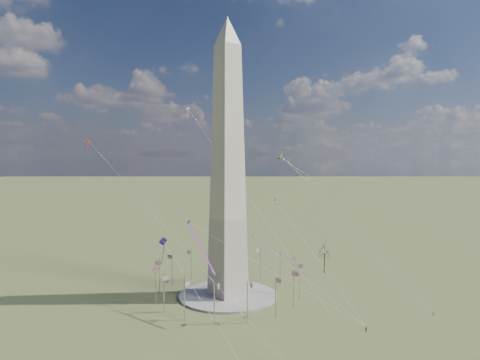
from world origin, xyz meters
TOP-DOWN VIEW (x-y plane):
  - ground at (0.00, 0.00)m, footprint 2000.00×2000.00m
  - plaza at (0.00, 0.00)m, footprint 36.00×36.00m
  - washington_monument at (0.00, 0.00)m, footprint 15.56×15.56m
  - flagpole_ring at (-0.00, -0.00)m, footprint 54.40×54.40m
  - tree_near at (51.60, -0.87)m, footprint 7.65×7.65m
  - person_east at (41.20, -55.90)m, footprint 0.62×0.49m
  - person_centre at (14.03, -50.14)m, footprint 0.92×0.44m
  - kite_delta_black at (30.61, 3.16)m, footprint 16.60×18.83m
  - kite_diamond_purple at (-22.73, 6.62)m, footprint 2.23×3.14m
  - kite_streamer_left at (24.36, -9.22)m, footprint 10.76×22.22m
  - kite_streamer_mid at (-18.21, -8.52)m, footprint 4.01×20.19m
  - kite_streamer_right at (23.37, 2.46)m, footprint 13.33×20.16m
  - kite_small_red at (-36.95, 39.86)m, footprint 1.72×1.50m
  - kite_small_white at (10.25, 45.24)m, footprint 1.50×1.87m

SIDE VIEW (x-z plane):
  - ground at x=0.00m, z-range 0.00..0.00m
  - plaza at x=0.00m, z-range 0.00..0.80m
  - person_east at x=41.20m, z-range 0.00..1.49m
  - person_centre at x=14.03m, z-range 0.00..1.53m
  - flagpole_ring at x=0.00m, z-range 0.77..13.77m
  - tree_near at x=51.60m, z-range 2.85..16.23m
  - kite_streamer_right at x=23.37m, z-range 5.68..21.45m
  - kite_diamond_purple at x=-22.73m, z-range 16.47..25.99m
  - kite_streamer_mid at x=-18.21m, z-range 17.54..31.43m
  - kite_streamer_left at x=24.36m, z-range 20.91..37.16m
  - washington_monument at x=0.00m, z-range -2.05..97.95m
  - kite_delta_black at x=30.61m, z-range 42.41..59.31m
  - kite_small_red at x=-36.95m, z-range 54.80..59.25m
  - kite_small_white at x=10.25m, z-range 70.00..74.90m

